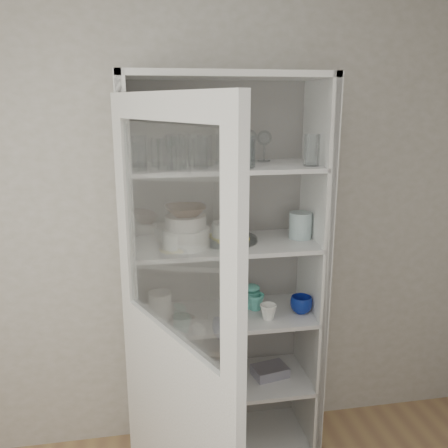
# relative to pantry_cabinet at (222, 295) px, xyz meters

# --- Properties ---
(wall_back) EXTENTS (3.60, 0.02, 2.60)m
(wall_back) POSITION_rel_pantry_cabinet_xyz_m (-0.20, 0.16, 0.36)
(wall_back) COLOR #AFAB9A
(wall_back) RESTS_ON ground
(pantry_cabinet) EXTENTS (1.00, 0.45, 2.10)m
(pantry_cabinet) POSITION_rel_pantry_cabinet_xyz_m (0.00, 0.00, 0.00)
(pantry_cabinet) COLOR beige
(pantry_cabinet) RESTS_ON floor
(cupboard_door) EXTENTS (0.41, 0.84, 2.00)m
(cupboard_door) POSITION_rel_pantry_cabinet_xyz_m (-0.31, -0.70, -0.07)
(cupboard_door) COLOR beige
(cupboard_door) RESTS_ON floor
(tumbler_0) EXTENTS (0.07, 0.07, 0.13)m
(tumbler_0) POSITION_rel_pantry_cabinet_xyz_m (-0.41, -0.20, 0.78)
(tumbler_0) COLOR silver
(tumbler_0) RESTS_ON shelf_glass
(tumbler_1) EXTENTS (0.08, 0.08, 0.14)m
(tumbler_1) POSITION_rel_pantry_cabinet_xyz_m (-0.30, -0.20, 0.79)
(tumbler_1) COLOR silver
(tumbler_1) RESTS_ON shelf_glass
(tumbler_2) EXTENTS (0.09, 0.09, 0.15)m
(tumbler_2) POSITION_rel_pantry_cabinet_xyz_m (-0.24, -0.19, 0.80)
(tumbler_2) COLOR silver
(tumbler_2) RESTS_ON shelf_glass
(tumbler_3) EXTENTS (0.09, 0.09, 0.14)m
(tumbler_3) POSITION_rel_pantry_cabinet_xyz_m (-0.13, -0.18, 0.79)
(tumbler_3) COLOR silver
(tumbler_3) RESTS_ON shelf_glass
(tumbler_4) EXTENTS (0.09, 0.09, 0.15)m
(tumbler_4) POSITION_rel_pantry_cabinet_xyz_m (0.08, -0.20, 0.80)
(tumbler_4) COLOR silver
(tumbler_4) RESTS_ON shelf_glass
(tumbler_5) EXTENTS (0.07, 0.07, 0.13)m
(tumbler_5) POSITION_rel_pantry_cabinet_xyz_m (0.10, -0.17, 0.78)
(tumbler_5) COLOR silver
(tumbler_5) RESTS_ON shelf_glass
(tumbler_6) EXTENTS (0.08, 0.08, 0.15)m
(tumbler_6) POSITION_rel_pantry_cabinet_xyz_m (0.41, -0.18, 0.80)
(tumbler_6) COLOR silver
(tumbler_6) RESTS_ON shelf_glass
(tumbler_7) EXTENTS (0.09, 0.09, 0.15)m
(tumbler_7) POSITION_rel_pantry_cabinet_xyz_m (-0.41, -0.07, 0.80)
(tumbler_7) COLOR silver
(tumbler_7) RESTS_ON shelf_glass
(tumbler_8) EXTENTS (0.09, 0.09, 0.14)m
(tumbler_8) POSITION_rel_pantry_cabinet_xyz_m (-0.32, -0.08, 0.79)
(tumbler_8) COLOR silver
(tumbler_8) RESTS_ON shelf_glass
(tumbler_9) EXTENTS (0.09, 0.09, 0.15)m
(tumbler_9) POSITION_rel_pantry_cabinet_xyz_m (-0.14, -0.06, 0.80)
(tumbler_9) COLOR silver
(tumbler_9) RESTS_ON shelf_glass
(tumbler_10) EXTENTS (0.09, 0.09, 0.15)m
(tumbler_10) POSITION_rel_pantry_cabinet_xyz_m (0.06, -0.07, 0.80)
(tumbler_10) COLOR silver
(tumbler_10) RESTS_ON shelf_glass
(tumbler_11) EXTENTS (0.08, 0.08, 0.15)m
(tumbler_11) POSITION_rel_pantry_cabinet_xyz_m (-0.00, -0.04, 0.80)
(tumbler_11) COLOR silver
(tumbler_11) RESTS_ON shelf_glass
(goblet_0) EXTENTS (0.07, 0.07, 0.16)m
(goblet_0) POSITION_rel_pantry_cabinet_xyz_m (-0.26, 0.06, 0.80)
(goblet_0) COLOR silver
(goblet_0) RESTS_ON shelf_glass
(goblet_1) EXTENTS (0.07, 0.07, 0.16)m
(goblet_1) POSITION_rel_pantry_cabinet_xyz_m (-0.21, 0.03, 0.80)
(goblet_1) COLOR silver
(goblet_1) RESTS_ON shelf_glass
(goblet_2) EXTENTS (0.08, 0.08, 0.18)m
(goblet_2) POSITION_rel_pantry_cabinet_xyz_m (0.15, 0.03, 0.81)
(goblet_2) COLOR silver
(goblet_2) RESTS_ON shelf_glass
(goblet_3) EXTENTS (0.08, 0.08, 0.17)m
(goblet_3) POSITION_rel_pantry_cabinet_xyz_m (0.23, 0.03, 0.81)
(goblet_3) COLOR silver
(goblet_3) RESTS_ON shelf_glass
(plate_stack_front) EXTENTS (0.24, 0.24, 0.10)m
(plate_stack_front) POSITION_rel_pantry_cabinet_xyz_m (-0.20, -0.11, 0.37)
(plate_stack_front) COLOR white
(plate_stack_front) RESTS_ON shelf_plates
(plate_stack_back) EXTENTS (0.22, 0.22, 0.07)m
(plate_stack_back) POSITION_rel_pantry_cabinet_xyz_m (-0.24, 0.07, 0.36)
(plate_stack_back) COLOR white
(plate_stack_back) RESTS_ON shelf_plates
(cream_bowl) EXTENTS (0.22, 0.22, 0.06)m
(cream_bowl) POSITION_rel_pantry_cabinet_xyz_m (-0.20, -0.11, 0.45)
(cream_bowl) COLOR silver
(cream_bowl) RESTS_ON plate_stack_front
(terracotta_bowl) EXTENTS (0.21, 0.21, 0.05)m
(terracotta_bowl) POSITION_rel_pantry_cabinet_xyz_m (-0.20, -0.11, 0.51)
(terracotta_bowl) COLOR #412614
(terracotta_bowl) RESTS_ON cream_bowl
(glass_platter) EXTENTS (0.40, 0.40, 0.02)m
(glass_platter) POSITION_rel_pantry_cabinet_xyz_m (0.02, -0.05, 0.33)
(glass_platter) COLOR silver
(glass_platter) RESTS_ON shelf_plates
(yellow_trivet) EXTENTS (0.20, 0.20, 0.01)m
(yellow_trivet) POSITION_rel_pantry_cabinet_xyz_m (0.02, -0.05, 0.34)
(yellow_trivet) COLOR gold
(yellow_trivet) RESTS_ON glass_platter
(white_ramekin) EXTENTS (0.18, 0.18, 0.07)m
(white_ramekin) POSITION_rel_pantry_cabinet_xyz_m (0.02, -0.05, 0.39)
(white_ramekin) COLOR white
(white_ramekin) RESTS_ON yellow_trivet
(grey_bowl_stack) EXTENTS (0.12, 0.12, 0.14)m
(grey_bowl_stack) POSITION_rel_pantry_cabinet_xyz_m (0.41, -0.06, 0.39)
(grey_bowl_stack) COLOR #9EB3B2
(grey_bowl_stack) RESTS_ON shelf_plates
(mug_blue) EXTENTS (0.14, 0.14, 0.09)m
(mug_blue) POSITION_rel_pantry_cabinet_xyz_m (0.41, -0.13, -0.03)
(mug_blue) COLOR navy
(mug_blue) RESTS_ON shelf_mugs
(mug_teal) EXTENTS (0.10, 0.10, 0.09)m
(mug_teal) POSITION_rel_pantry_cabinet_xyz_m (0.18, -0.05, -0.03)
(mug_teal) COLOR teal
(mug_teal) RESTS_ON shelf_mugs
(mug_white) EXTENTS (0.11, 0.11, 0.08)m
(mug_white) POSITION_rel_pantry_cabinet_xyz_m (0.21, -0.17, -0.04)
(mug_white) COLOR white
(mug_white) RESTS_ON shelf_mugs
(teal_jar) EXTENTS (0.09, 0.09, 0.11)m
(teal_jar) POSITION_rel_pantry_cabinet_xyz_m (0.17, -0.00, -0.02)
(teal_jar) COLOR teal
(teal_jar) RESTS_ON shelf_mugs
(measuring_cups) EXTENTS (0.10, 0.10, 0.04)m
(measuring_cups) POSITION_rel_pantry_cabinet_xyz_m (-0.24, -0.14, -0.06)
(measuring_cups) COLOR silver
(measuring_cups) RESTS_ON shelf_mugs
(white_canister) EXTENTS (0.14, 0.14, 0.14)m
(white_canister) POSITION_rel_pantry_cabinet_xyz_m (-0.34, -0.06, -0.01)
(white_canister) COLOR white
(white_canister) RESTS_ON shelf_mugs
(cream_dish) EXTENTS (0.28, 0.28, 0.08)m
(cream_dish) POSITION_rel_pantry_cabinet_xyz_m (-0.24, -0.06, -0.44)
(cream_dish) COLOR silver
(cream_dish) RESTS_ON shelf_bot
(tin_box) EXTENTS (0.21, 0.17, 0.06)m
(tin_box) POSITION_rel_pantry_cabinet_xyz_m (0.26, -0.07, -0.45)
(tin_box) COLOR #A4A4B6
(tin_box) RESTS_ON shelf_bot
(tumbler_12) EXTENTS (0.07, 0.07, 0.14)m
(tumbler_12) POSITION_rel_pantry_cabinet_xyz_m (-0.01, -0.19, 0.79)
(tumbler_12) COLOR silver
(tumbler_12) RESTS_ON shelf_glass
(tumbler_13) EXTENTS (0.07, 0.07, 0.15)m
(tumbler_13) POSITION_rel_pantry_cabinet_xyz_m (-0.10, -0.11, 0.80)
(tumbler_13) COLOR silver
(tumbler_13) RESTS_ON shelf_glass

